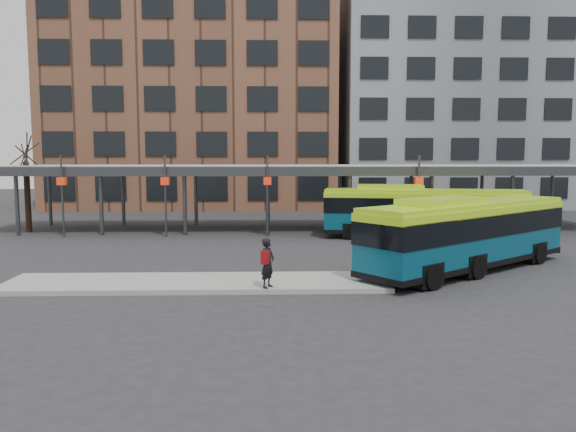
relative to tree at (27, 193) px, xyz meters
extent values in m
plane|color=#28282B|center=(18.00, -12.00, -2.43)|extent=(120.00, 120.00, 0.00)
cube|color=gray|center=(12.50, -15.00, -2.34)|extent=(14.00, 3.00, 0.18)
cube|color=#999B9E|center=(18.00, 1.00, 1.57)|extent=(40.00, 6.00, 0.35)
cube|color=#383A3D|center=(18.00, -2.00, 1.42)|extent=(40.00, 0.15, 0.55)
cylinder|color=#383A3D|center=(0.00, -1.50, -0.53)|extent=(0.24, 0.24, 3.80)
cylinder|color=#383A3D|center=(0.00, 3.50, -0.53)|extent=(0.24, 0.24, 3.80)
cylinder|color=#383A3D|center=(5.00, -1.50, -0.53)|extent=(0.24, 0.24, 3.80)
cylinder|color=#383A3D|center=(5.00, 3.50, -0.53)|extent=(0.24, 0.24, 3.80)
cylinder|color=#383A3D|center=(10.00, -1.50, -0.53)|extent=(0.24, 0.24, 3.80)
cylinder|color=#383A3D|center=(10.00, 3.50, -0.53)|extent=(0.24, 0.24, 3.80)
cylinder|color=#383A3D|center=(15.00, -1.50, -0.53)|extent=(0.24, 0.24, 3.80)
cylinder|color=#383A3D|center=(15.00, 3.50, -0.53)|extent=(0.24, 0.24, 3.80)
cylinder|color=#383A3D|center=(20.00, -1.50, -0.53)|extent=(0.24, 0.24, 3.80)
cylinder|color=#383A3D|center=(20.00, 3.50, -0.53)|extent=(0.24, 0.24, 3.80)
cylinder|color=#383A3D|center=(25.00, -1.50, -0.53)|extent=(0.24, 0.24, 3.80)
cylinder|color=#383A3D|center=(25.00, 3.50, -0.53)|extent=(0.24, 0.24, 3.80)
cylinder|color=#383A3D|center=(30.00, -1.50, -0.53)|extent=(0.24, 0.24, 3.80)
cylinder|color=#383A3D|center=(30.00, 3.50, -0.53)|extent=(0.24, 0.24, 3.80)
cylinder|color=#383A3D|center=(35.00, 3.50, -0.53)|extent=(0.24, 0.24, 3.80)
cylinder|color=#383A3D|center=(3.00, -2.30, -0.03)|extent=(0.12, 0.12, 4.80)
cube|color=red|center=(3.00, -2.30, 0.87)|extent=(0.45, 0.45, 0.45)
cylinder|color=#383A3D|center=(9.00, -2.30, -0.03)|extent=(0.12, 0.12, 4.80)
cube|color=red|center=(9.00, -2.30, 0.87)|extent=(0.45, 0.45, 0.45)
cylinder|color=#383A3D|center=(15.00, -2.30, -0.03)|extent=(0.12, 0.12, 4.80)
cube|color=red|center=(15.00, -2.30, 0.87)|extent=(0.45, 0.45, 0.45)
cylinder|color=#383A3D|center=(24.00, -2.30, -0.03)|extent=(0.12, 0.12, 4.80)
cube|color=red|center=(24.00, -2.30, 0.87)|extent=(0.45, 0.45, 0.45)
cylinder|color=black|center=(0.00, 0.00, -0.23)|extent=(0.36, 0.36, 4.40)
cylinder|color=black|center=(0.10, 0.00, 2.37)|extent=(0.08, 1.63, 1.59)
cylinder|color=black|center=(0.00, 0.10, 2.37)|extent=(1.63, 0.13, 1.59)
cylinder|color=black|center=(-0.10, -0.01, 2.37)|extent=(0.15, 1.63, 1.59)
cylinder|color=black|center=(0.00, -0.10, 2.37)|extent=(1.63, 0.10, 1.59)
cube|color=brown|center=(8.00, 20.00, 8.57)|extent=(26.00, 14.00, 22.00)
cube|color=slate|center=(34.00, 20.00, 7.57)|extent=(24.00, 14.00, 20.00)
cube|color=#084259|center=(23.37, -12.68, -0.93)|extent=(10.38, 8.78, 2.35)
cube|color=black|center=(23.37, -12.68, -0.46)|extent=(10.45, 8.85, 0.89)
cube|color=#A7DA16|center=(23.37, -12.68, 0.34)|extent=(10.32, 8.70, 0.19)
cube|color=#A7DA16|center=(21.88, -13.84, 0.53)|extent=(4.02, 3.65, 0.33)
cube|color=black|center=(23.37, -12.68, -1.99)|extent=(10.46, 8.86, 0.23)
cylinder|color=black|center=(27.05, -11.29, -1.96)|extent=(0.92, 0.80, 0.94)
cylinder|color=black|center=(25.65, -9.47, -1.96)|extent=(0.92, 0.80, 0.94)
cylinder|color=black|center=(23.18, -14.28, -1.96)|extent=(0.92, 0.80, 0.94)
cylinder|color=black|center=(21.77, -12.47, -1.96)|extent=(0.92, 0.80, 0.94)
cylinder|color=black|center=(20.95, -16.01, -1.96)|extent=(0.92, 0.80, 0.94)
cylinder|color=black|center=(19.54, -14.19, -1.96)|extent=(0.92, 0.80, 0.94)
cube|color=#084259|center=(23.96, -3.49, -0.94)|extent=(11.45, 4.34, 2.34)
cube|color=black|center=(23.96, -3.49, -0.47)|extent=(11.51, 4.40, 0.89)
cube|color=#A7DA16|center=(23.96, -3.49, 0.32)|extent=(11.44, 4.25, 0.19)
cube|color=#A7DA16|center=(22.12, -3.15, 0.51)|extent=(3.98, 2.33, 0.33)
cube|color=black|center=(23.96, -3.49, -1.99)|extent=(11.52, 4.40, 0.22)
cylinder|color=black|center=(27.43, -5.29, -1.97)|extent=(0.97, 0.45, 0.93)
cylinder|color=black|center=(27.84, -3.05, -1.97)|extent=(0.97, 0.45, 0.93)
cylinder|color=black|center=(22.65, -4.41, -1.97)|extent=(0.97, 0.45, 0.93)
cylinder|color=black|center=(23.06, -2.16, -1.97)|extent=(0.97, 0.45, 0.93)
cylinder|color=black|center=(19.89, -3.89, -1.97)|extent=(0.97, 0.45, 0.93)
cylinder|color=black|center=(20.31, -1.65, -1.97)|extent=(0.97, 0.45, 0.93)
imported|color=black|center=(15.10, -16.20, -1.38)|extent=(0.67, 0.76, 1.74)
cube|color=maroon|center=(15.02, -16.36, -1.15)|extent=(0.32, 0.37, 0.46)
imported|color=slate|center=(29.06, -0.09, -1.95)|extent=(1.93, 1.10, 0.96)
imported|color=slate|center=(29.71, -0.19, -1.93)|extent=(1.72, 0.77, 1.00)
imported|color=slate|center=(30.53, 0.40, -2.00)|extent=(1.73, 0.93, 0.86)
imported|color=slate|center=(31.33, 0.01, -1.96)|extent=(1.63, 0.60, 0.96)
imported|color=slate|center=(31.29, -0.08, -1.98)|extent=(1.84, 1.02, 0.92)
imported|color=slate|center=(32.34, -0.37, -1.96)|extent=(1.62, 0.64, 0.95)
camera|label=1|loc=(15.24, -35.40, 2.29)|focal=35.00mm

